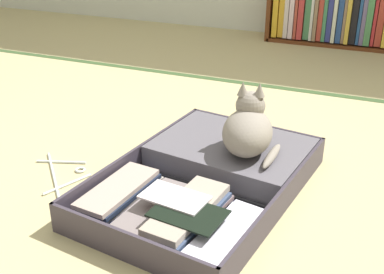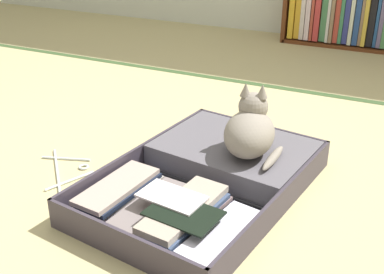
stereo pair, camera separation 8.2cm
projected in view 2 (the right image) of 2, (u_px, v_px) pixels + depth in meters
The scene contains 5 objects.
ground_plane at pixel (169, 184), 1.85m from camera, with size 10.00×10.00×0.00m, color tan.
tatami_border at pixel (266, 86), 2.82m from camera, with size 4.80×0.05×0.00m.
open_suitcase at pixel (213, 175), 1.82m from camera, with size 0.72×0.98×0.11m.
black_cat at pixel (251, 130), 1.82m from camera, with size 0.24×0.29×0.26m.
clothes_hanger at pixel (66, 170), 1.94m from camera, with size 0.27×0.28×0.01m.
Camera 2 is at (0.76, -1.40, 0.96)m, focal length 46.36 mm.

